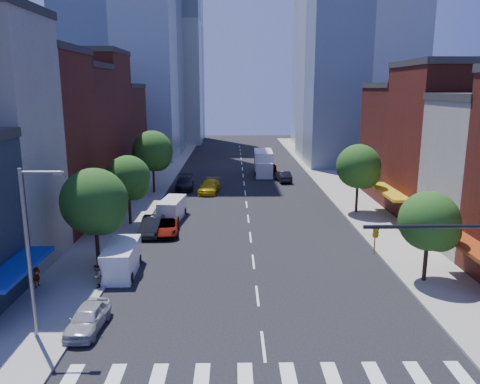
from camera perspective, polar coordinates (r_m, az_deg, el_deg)
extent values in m
plane|color=black|center=(25.34, 2.86, -18.27)|extent=(220.00, 220.00, 0.00)
cube|color=gray|center=(64.00, -10.72, 0.70)|extent=(5.00, 120.00, 0.15)
cube|color=gray|center=(64.59, 11.70, 0.76)|extent=(5.00, 120.00, 0.15)
cube|color=silver|center=(22.82, 3.38, -22.12)|extent=(19.00, 3.00, 0.01)
cube|color=#571C14|center=(46.75, -25.58, 5.21)|extent=(12.00, 9.00, 16.00)
cube|color=#511A14|center=(54.60, -21.87, 5.89)|extent=(12.00, 8.00, 15.00)
cube|color=#571C14|center=(62.49, -19.20, 7.75)|extent=(12.00, 9.00, 17.00)
cube|color=#511A14|center=(71.71, -16.74, 6.84)|extent=(12.00, 10.00, 13.00)
cube|color=#571C14|center=(51.26, 25.33, 5.21)|extent=(12.00, 10.00, 15.00)
cube|color=#511A14|center=(60.44, 21.13, 5.56)|extent=(12.00, 10.00, 13.00)
cube|color=#9EA5AD|center=(118.82, -9.37, 19.66)|extent=(18.00, 18.00, 56.00)
cylinder|color=black|center=(19.91, 24.60, -3.85)|extent=(7.00, 0.16, 0.16)
imported|color=gold|center=(19.00, 16.19, -5.84)|extent=(0.22, 0.18, 1.10)
cylinder|color=slate|center=(26.36, -24.41, -7.04)|extent=(0.20, 0.20, 9.00)
cylinder|color=slate|center=(24.94, -23.19, 2.23)|extent=(2.00, 0.14, 0.14)
cube|color=slate|center=(24.62, -21.24, 2.15)|extent=(0.50, 0.25, 0.18)
cylinder|color=black|center=(35.89, -17.04, -5.65)|extent=(0.28, 0.28, 3.92)
sphere|color=#144918|center=(35.11, -17.34, -1.08)|extent=(4.80, 4.80, 4.80)
sphere|color=#144918|center=(34.83, -16.46, -2.32)|extent=(3.36, 3.36, 3.36)
cylinder|color=black|center=(46.17, -13.32, -1.59)|extent=(0.28, 0.28, 3.64)
sphere|color=#144918|center=(45.59, -13.49, 1.74)|extent=(4.20, 4.20, 4.20)
sphere|color=#144918|center=(45.30, -12.79, 0.87)|extent=(2.94, 2.94, 2.94)
cylinder|color=black|center=(59.54, -10.50, 1.96)|extent=(0.28, 0.28, 4.20)
sphere|color=#144918|center=(59.06, -10.62, 4.96)|extent=(5.00, 5.00, 5.00)
sphere|color=#144918|center=(58.77, -10.06, 4.21)|extent=(3.50, 3.50, 3.50)
cylinder|color=black|center=(34.31, 21.70, -7.34)|extent=(0.28, 0.28, 3.36)
sphere|color=#144918|center=(33.57, 22.04, -3.29)|extent=(4.00, 4.00, 4.00)
sphere|color=#144918|center=(33.71, 23.10, -4.38)|extent=(2.80, 2.80, 2.80)
cylinder|color=black|center=(50.64, 14.07, -0.23)|extent=(0.28, 0.28, 3.92)
sphere|color=#144918|center=(50.09, 14.24, 3.06)|extent=(4.60, 4.60, 4.60)
sphere|color=#144918|center=(50.08, 14.95, 2.20)|extent=(3.22, 3.22, 3.22)
imported|color=#A4A4A8|center=(27.73, -18.06, -14.41)|extent=(1.86, 4.16, 1.39)
imported|color=black|center=(43.22, -10.68, -4.04)|extent=(1.77, 4.89, 1.60)
imported|color=#999999|center=(42.94, -8.99, -4.30)|extent=(2.58, 4.85, 1.30)
imported|color=black|center=(61.75, -6.75, 1.10)|extent=(2.60, 5.72, 1.62)
cube|color=white|center=(34.72, -14.22, -7.93)|extent=(2.16, 5.10, 2.12)
cube|color=black|center=(32.86, -14.92, -8.60)|extent=(1.89, 1.06, 0.91)
cylinder|color=black|center=(33.61, -16.28, -10.04)|extent=(0.27, 0.77, 0.77)
cylinder|color=black|center=(33.23, -13.19, -10.13)|extent=(0.27, 0.77, 0.77)
cylinder|color=black|center=(36.72, -15.03, -8.01)|extent=(0.27, 0.77, 0.77)
cylinder|color=black|center=(36.37, -12.21, -8.06)|extent=(0.27, 0.77, 0.77)
cube|color=silver|center=(47.93, -8.26, -2.04)|extent=(2.50, 5.03, 2.03)
cube|color=black|center=(46.13, -8.82, -2.26)|extent=(1.89, 1.17, 0.87)
cylinder|color=black|center=(46.79, -9.76, -3.31)|extent=(0.33, 0.76, 0.73)
cylinder|color=black|center=(46.36, -7.68, -3.39)|extent=(0.33, 0.76, 0.73)
cylinder|color=black|center=(49.85, -8.75, -2.29)|extent=(0.33, 0.76, 0.73)
cylinder|color=black|center=(49.44, -6.79, -2.35)|extent=(0.33, 0.76, 0.73)
imported|color=#D7BC0B|center=(59.36, -3.75, 0.68)|extent=(2.91, 5.73, 1.60)
imported|color=black|center=(66.51, 5.29, 1.92)|extent=(2.14, 4.82, 1.54)
imported|color=#999999|center=(73.89, 3.78, 3.00)|extent=(2.26, 4.62, 1.52)
cube|color=silver|center=(72.37, 2.85, 3.64)|extent=(2.88, 7.34, 3.58)
cube|color=silver|center=(68.27, 2.98, 2.62)|extent=(2.51, 2.08, 2.24)
cylinder|color=black|center=(69.24, 1.92, 2.16)|extent=(0.36, 1.02, 1.01)
cylinder|color=black|center=(69.34, 3.96, 2.16)|extent=(0.36, 1.02, 1.01)
cylinder|color=black|center=(74.19, 1.84, 2.86)|extent=(0.36, 1.02, 1.01)
cylinder|color=black|center=(74.28, 3.74, 2.86)|extent=(0.36, 1.02, 1.01)
imported|color=#999999|center=(33.99, -23.56, -9.24)|extent=(0.52, 0.67, 1.64)
imported|color=#999999|center=(32.54, -17.06, -9.76)|extent=(0.67, 0.82, 1.57)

